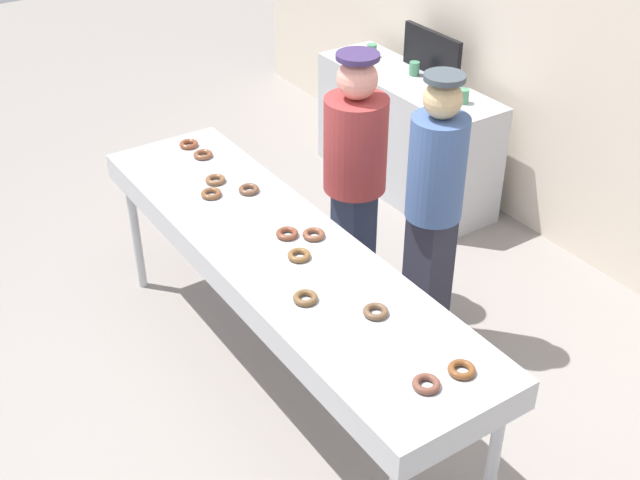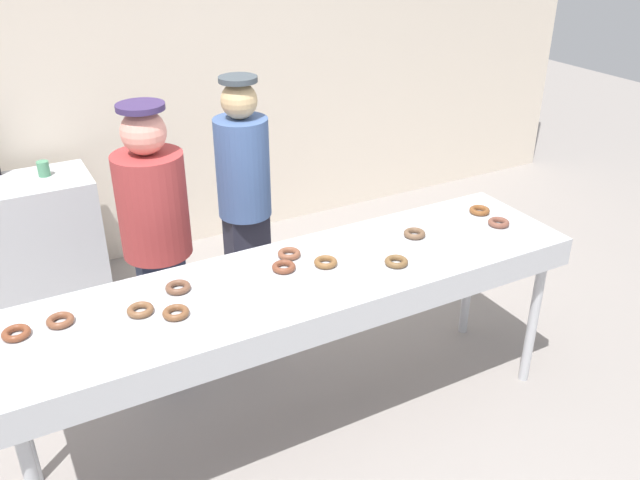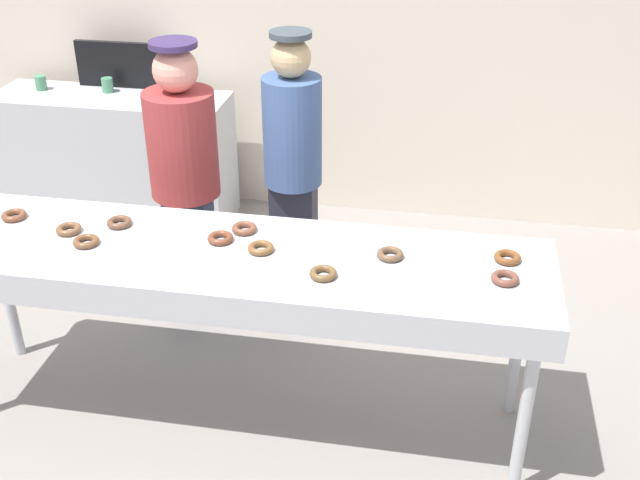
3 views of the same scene
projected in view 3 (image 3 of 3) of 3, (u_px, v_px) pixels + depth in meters
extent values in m
plane|color=gray|center=(238.00, 415.00, 3.87)|extent=(16.00, 16.00, 0.00)
cube|color=#B7BABF|center=(228.00, 266.00, 3.45)|extent=(2.84, 0.72, 0.15)
cube|color=slate|center=(228.00, 259.00, 3.43)|extent=(2.42, 0.50, 0.08)
cylinder|color=#B7BABF|center=(523.00, 425.00, 3.24)|extent=(0.06, 0.06, 0.79)
cylinder|color=#B7BABF|center=(7.00, 292.00, 4.12)|extent=(0.06, 0.06, 0.79)
cylinder|color=#B7BABF|center=(517.00, 346.00, 3.71)|extent=(0.06, 0.06, 0.79)
torus|color=brown|center=(69.00, 229.00, 3.56)|extent=(0.16, 0.16, 0.03)
torus|color=brown|center=(86.00, 241.00, 3.46)|extent=(0.13, 0.13, 0.03)
torus|color=brown|center=(390.00, 254.00, 3.36)|extent=(0.16, 0.16, 0.03)
torus|color=brown|center=(323.00, 273.00, 3.22)|extent=(0.16, 0.16, 0.03)
torus|color=brown|center=(244.00, 228.00, 3.56)|extent=(0.13, 0.13, 0.03)
torus|color=brown|center=(14.00, 215.00, 3.68)|extent=(0.14, 0.14, 0.03)
torus|color=brown|center=(220.00, 238.00, 3.48)|extent=(0.13, 0.13, 0.03)
torus|color=brown|center=(505.00, 278.00, 3.19)|extent=(0.14, 0.14, 0.03)
torus|color=brown|center=(507.00, 258.00, 3.33)|extent=(0.15, 0.15, 0.03)
torus|color=brown|center=(261.00, 248.00, 3.41)|extent=(0.16, 0.16, 0.03)
torus|color=brown|center=(119.00, 222.00, 3.62)|extent=(0.15, 0.15, 0.03)
cube|color=#232330|center=(294.00, 250.00, 4.44)|extent=(0.24, 0.18, 0.86)
cylinder|color=#3F598C|center=(292.00, 132.00, 4.09)|extent=(0.31, 0.31, 0.58)
sphere|color=tan|center=(291.00, 58.00, 3.90)|extent=(0.20, 0.20, 0.20)
cylinder|color=#384148|center=(290.00, 34.00, 3.84)|extent=(0.21, 0.21, 0.03)
cube|color=#1F2940|center=(192.00, 256.00, 4.44)|extent=(0.24, 0.18, 0.80)
cylinder|color=#993333|center=(182.00, 144.00, 4.11)|extent=(0.37, 0.37, 0.57)
sphere|color=#DF8E7E|center=(175.00, 70.00, 3.91)|extent=(0.23, 0.23, 0.23)
cylinder|color=#352650|center=(173.00, 44.00, 3.85)|extent=(0.24, 0.24, 0.03)
cube|color=#B7BABF|center=(117.00, 157.00, 5.57)|extent=(1.63, 0.51, 0.90)
cylinder|color=#4C8C66|center=(107.00, 85.00, 5.40)|extent=(0.08, 0.08, 0.10)
cylinder|color=#4C8C66|center=(41.00, 83.00, 5.44)|extent=(0.08, 0.08, 0.10)
cylinder|color=#4C8C66|center=(186.00, 92.00, 5.27)|extent=(0.08, 0.08, 0.10)
cube|color=black|center=(118.00, 65.00, 5.45)|extent=(0.60, 0.04, 0.32)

